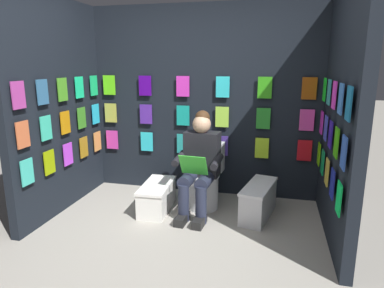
{
  "coord_description": "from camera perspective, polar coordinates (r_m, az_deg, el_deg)",
  "views": [
    {
      "loc": [
        -0.91,
        2.6,
        1.72
      ],
      "look_at": [
        -0.05,
        -0.96,
        0.85
      ],
      "focal_mm": 32.24,
      "sensor_mm": 36.0,
      "label": 1
    }
  ],
  "objects": [
    {
      "name": "person_reading",
      "position": [
        3.93,
        1.21,
        -3.24
      ],
      "size": [
        0.55,
        0.7,
        1.19
      ],
      "rotation": [
        0.0,
        0.0,
        -0.08
      ],
      "color": "black",
      "rests_on": "ground"
    },
    {
      "name": "display_wall_left",
      "position": [
        3.57,
        23.49,
        4.11
      ],
      "size": [
        0.14,
        1.75,
        2.44
      ],
      "color": "black",
      "rests_on": "ground"
    },
    {
      "name": "comic_longbox_near",
      "position": [
        4.17,
        -5.83,
        -8.68
      ],
      "size": [
        0.36,
        0.71,
        0.32
      ],
      "rotation": [
        0.0,
        0.0,
        0.06
      ],
      "color": "white",
      "rests_on": "ground"
    },
    {
      "name": "ground_plane",
      "position": [
        3.25,
        -5.03,
        -18.68
      ],
      "size": [
        30.0,
        30.0,
        0.0
      ],
      "primitive_type": "plane",
      "color": "#9E998E"
    },
    {
      "name": "display_wall_back",
      "position": [
        4.53,
        1.95,
        6.95
      ],
      "size": [
        3.06,
        0.14,
        2.44
      ],
      "color": "black",
      "rests_on": "ground"
    },
    {
      "name": "comic_longbox_far",
      "position": [
        4.03,
        10.92,
        -9.19
      ],
      "size": [
        0.41,
        0.77,
        0.38
      ],
      "rotation": [
        0.0,
        0.0,
        -0.21
      ],
      "color": "silver",
      "rests_on": "ground"
    },
    {
      "name": "toilet",
      "position": [
        4.22,
        2.05,
        -5.96
      ],
      "size": [
        0.42,
        0.57,
        0.77
      ],
      "rotation": [
        0.0,
        0.0,
        -0.08
      ],
      "color": "white",
      "rests_on": "ground"
    },
    {
      "name": "display_wall_right",
      "position": [
        4.28,
        -21.34,
        5.65
      ],
      "size": [
        0.14,
        1.75,
        2.44
      ],
      "color": "black",
      "rests_on": "ground"
    }
  ]
}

